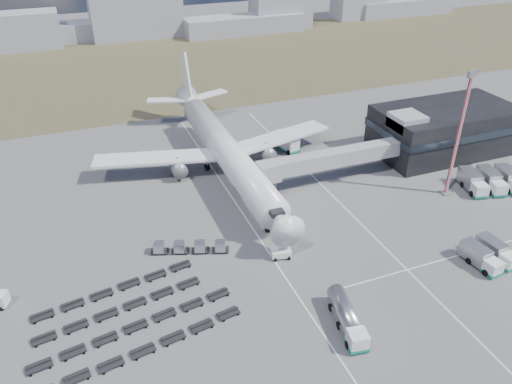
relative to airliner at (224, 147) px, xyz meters
name	(u,v)px	position (x,y,z in m)	size (l,w,h in m)	color
ground	(290,263)	(0.00, -32.38, -5.29)	(420.00, 420.00, 0.00)	#565659
grass_strip	(151,67)	(0.00, 77.62, -5.29)	(420.00, 90.00, 0.01)	#433E28
lane_markings	(336,239)	(9.77, -29.38, -5.29)	(47.12, 110.00, 0.01)	silver
terminal	(444,129)	(47.77, -8.41, -0.04)	(30.40, 16.40, 11.00)	black
jet_bridge	(321,161)	(15.90, -11.95, -0.24)	(30.30, 3.80, 7.05)	#939399
airliner	(224,147)	(0.00, 0.00, 0.00)	(51.59, 64.53, 17.62)	white
skyline	(59,21)	(-25.41, 116.47, 3.61)	(322.41, 24.07, 23.77)	#9294A0
fuel_tanker	(347,318)	(1.47, -47.10, -3.70)	(4.23, 10.16, 3.19)	white
pushback_tug	(281,254)	(-0.70, -30.57, -4.58)	(3.11, 1.75, 1.42)	white
catering_truck	(285,142)	(15.91, 4.67, -3.66)	(4.46, 7.43, 3.19)	white
service_trucks_near	(488,254)	(28.59, -43.30, -3.79)	(6.35, 7.37, 2.77)	white
service_trucks_far	(491,181)	(45.75, -25.63, -3.60)	(11.76, 9.90, 3.12)	white
uld_row	(190,247)	(-13.70, -24.08, -4.27)	(12.17, 5.60, 1.71)	black
baggage_dollies	(127,319)	(-25.43, -35.61, -4.93)	(28.93, 18.59, 0.73)	black
floodlight_mast	(458,136)	(36.59, -24.03, 6.70)	(2.28, 1.85, 23.92)	#AA1B23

